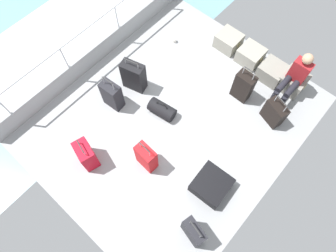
# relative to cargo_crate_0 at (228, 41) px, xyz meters

# --- Properties ---
(ground_plane) EXTENTS (4.40, 5.20, 0.06)m
(ground_plane) POSITION_rel_cargo_crate_0_xyz_m (0.30, -2.17, -0.20)
(ground_plane) COLOR #939699
(gunwale_port) EXTENTS (0.06, 5.20, 0.45)m
(gunwale_port) POSITION_rel_cargo_crate_0_xyz_m (-1.87, -2.17, 0.05)
(gunwale_port) COLOR #939699
(gunwale_port) RESTS_ON ground_plane
(railing_port) EXTENTS (0.04, 4.20, 1.02)m
(railing_port) POSITION_rel_cargo_crate_0_xyz_m (-1.87, -2.17, 0.61)
(railing_port) COLOR silver
(railing_port) RESTS_ON ground_plane
(sea_wake) EXTENTS (12.00, 12.00, 0.01)m
(sea_wake) POSITION_rel_cargo_crate_0_xyz_m (-3.30, -2.17, -0.51)
(sea_wake) COLOR #6B99A8
(sea_wake) RESTS_ON ground_plane
(cargo_crate_0) EXTENTS (0.53, 0.47, 0.34)m
(cargo_crate_0) POSITION_rel_cargo_crate_0_xyz_m (0.00, 0.00, 0.00)
(cargo_crate_0) COLOR gray
(cargo_crate_0) RESTS_ON ground_plane
(cargo_crate_1) EXTENTS (0.53, 0.47, 0.34)m
(cargo_crate_1) POSITION_rel_cargo_crate_0_xyz_m (0.59, -0.00, 0.00)
(cargo_crate_1) COLOR gray
(cargo_crate_1) RESTS_ON ground_plane
(cargo_crate_2) EXTENTS (0.54, 0.47, 0.35)m
(cargo_crate_2) POSITION_rel_cargo_crate_0_xyz_m (1.17, -0.07, 0.01)
(cargo_crate_2) COLOR gray
(cargo_crate_2) RESTS_ON ground_plane
(cargo_crate_3) EXTENTS (0.52, 0.47, 0.38)m
(cargo_crate_3) POSITION_rel_cargo_crate_0_xyz_m (1.62, -0.01, 0.02)
(cargo_crate_3) COLOR gray
(cargo_crate_3) RESTS_ON ground_plane
(passenger_seated) EXTENTS (0.34, 0.66, 1.08)m
(passenger_seated) POSITION_rel_cargo_crate_0_xyz_m (1.62, -0.19, 0.40)
(passenger_seated) COLOR maroon
(passenger_seated) RESTS_ON ground_plane
(suitcase_0) EXTENTS (0.46, 0.36, 0.71)m
(suitcase_0) POSITION_rel_cargo_crate_0_xyz_m (-0.30, -3.86, 0.12)
(suitcase_0) COLOR #B70C1E
(suitcase_0) RESTS_ON ground_plane
(suitcase_1) EXTENTS (0.47, 0.34, 0.72)m
(suitcase_1) POSITION_rel_cargo_crate_0_xyz_m (1.74, -0.91, 0.09)
(suitcase_1) COLOR black
(suitcase_1) RESTS_ON ground_plane
(suitcase_2) EXTENTS (0.50, 0.35, 0.83)m
(suitcase_2) POSITION_rel_cargo_crate_0_xyz_m (-0.81, -2.13, 0.18)
(suitcase_2) COLOR black
(suitcase_2) RESTS_ON ground_plane
(suitcase_3) EXTENTS (0.39, 0.23, 0.83)m
(suitcase_3) POSITION_rel_cargo_crate_0_xyz_m (0.54, -3.19, 0.15)
(suitcase_3) COLOR red
(suitcase_3) RESTS_ON ground_plane
(suitcase_4) EXTENTS (0.40, 0.26, 0.84)m
(suitcase_4) POSITION_rel_cargo_crate_0_xyz_m (-0.83, -2.71, 0.15)
(suitcase_4) COLOR black
(suitcase_4) RESTS_ON ground_plane
(suitcase_5) EXTENTS (0.37, 0.24, 0.88)m
(suitcase_5) POSITION_rel_cargo_crate_0_xyz_m (0.96, -0.87, 0.17)
(suitcase_5) COLOR black
(suitcase_5) RESTS_ON ground_plane
(suitcase_6) EXTENTS (0.62, 0.64, 0.27)m
(suitcase_6) POSITION_rel_cargo_crate_0_xyz_m (1.70, -2.76, -0.04)
(suitcase_6) COLOR black
(suitcase_6) RESTS_ON ground_plane
(suitcase_7) EXTENTS (0.44, 0.28, 0.77)m
(suitcase_7) POSITION_rel_cargo_crate_0_xyz_m (1.96, -3.60, 0.14)
(suitcase_7) COLOR black
(suitcase_7) RESTS_ON ground_plane
(duffel_bag) EXTENTS (0.57, 0.36, 0.41)m
(duffel_bag) POSITION_rel_cargo_crate_0_xyz_m (0.04, -2.23, -0.03)
(duffel_bag) COLOR black
(duffel_bag) RESTS_ON ground_plane
(paper_cup) EXTENTS (0.08, 0.08, 0.10)m
(paper_cup) POSITION_rel_cargo_crate_0_xyz_m (-0.97, -0.70, -0.12)
(paper_cup) COLOR white
(paper_cup) RESTS_ON ground_plane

